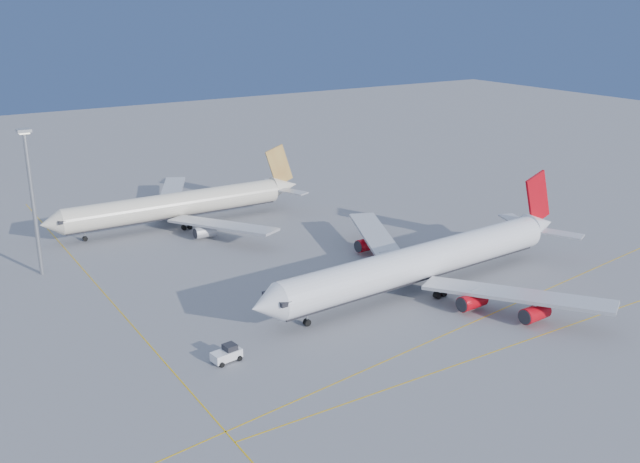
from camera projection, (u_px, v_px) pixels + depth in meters
The scene contains 6 objects.
ground at pixel (429, 316), 110.30m from camera, with size 500.00×500.00×0.00m, color slate.
taxiway_lines at pixel (327, 323), 107.91m from camera, with size 118.86×140.00×0.02m.
airliner_virgin at pixel (426, 261), 118.96m from camera, with size 67.38×60.41×16.62m.
airliner_etihad at pixel (181, 204), 153.39m from camera, with size 57.95×53.70×15.16m.
pushback_tug at pixel (227, 354), 96.21m from camera, with size 4.28×2.92×2.28m.
light_mast at pixel (31, 191), 122.27m from camera, with size 2.25×2.25×26.03m.
Camera 1 is at (-68.19, -76.17, 46.59)m, focal length 40.00 mm.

